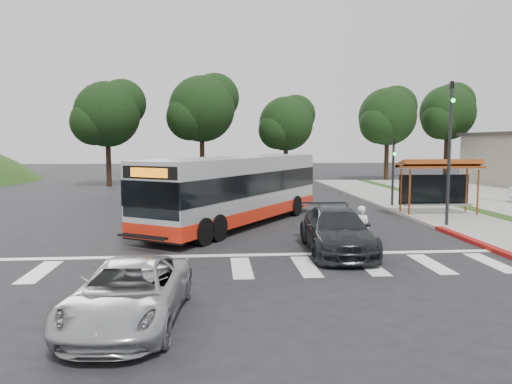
{
  "coord_description": "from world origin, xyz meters",
  "views": [
    {
      "loc": [
        -0.76,
        -19.96,
        3.85
      ],
      "look_at": [
        1.03,
        2.28,
        1.6
      ],
      "focal_mm": 35.0,
      "sensor_mm": 36.0,
      "label": 1
    }
  ],
  "objects": [
    {
      "name": "transit_bus",
      "position": [
        0.2,
        2.95,
        1.58
      ],
      "size": [
        8.81,
        11.72,
        3.16
      ],
      "primitive_type": null,
      "rotation": [
        0.0,
        0.0,
        -0.57
      ],
      "color": "#A9ABAE",
      "rests_on": "ground"
    },
    {
      "name": "bus_shelter",
      "position": [
        10.8,
        5.1,
        2.35
      ],
      "size": [
        4.2,
        1.6,
        2.86
      ],
      "color": "brown",
      "rests_on": "sidewalk_east"
    },
    {
      "name": "pedestrian",
      "position": [
        4.29,
        -3.05,
        0.82
      ],
      "size": [
        0.68,
        0.54,
        1.63
      ],
      "primitive_type": "imported",
      "rotation": [
        0.0,
        0.0,
        2.86
      ],
      "color": "white",
      "rests_on": "ground"
    },
    {
      "name": "tree_north_b",
      "position": [
        6.07,
        28.06,
        5.66
      ],
      "size": [
        5.72,
        5.33,
        8.43
      ],
      "color": "black",
      "rests_on": "ground"
    },
    {
      "name": "tree_north_c",
      "position": [
        -9.92,
        24.06,
        6.29
      ],
      "size": [
        6.16,
        5.74,
        9.3
      ],
      "color": "black",
      "rests_on": "ground"
    },
    {
      "name": "dark_sedan",
      "position": [
        3.42,
        -3.08,
        0.76
      ],
      "size": [
        2.35,
        5.31,
        1.52
      ],
      "primitive_type": "imported",
      "rotation": [
        0.0,
        0.0,
        -0.04
      ],
      "color": "black",
      "rests_on": "ground"
    },
    {
      "name": "tree_ne_b",
      "position": [
        23.08,
        30.06,
        6.92
      ],
      "size": [
        6.16,
        5.74,
        10.02
      ],
      "color": "black",
      "rests_on": "ground"
    },
    {
      "name": "tree_ne_a",
      "position": [
        16.08,
        28.06,
        6.39
      ],
      "size": [
        6.16,
        5.74,
        9.3
      ],
      "color": "black",
      "rests_on": "parking_lot"
    },
    {
      "name": "traffic_signal_ne_tall",
      "position": [
        9.6,
        1.49,
        3.88
      ],
      "size": [
        0.18,
        0.37,
        6.5
      ],
      "color": "black",
      "rests_on": "ground"
    },
    {
      "name": "silver_suv_south",
      "position": [
        -2.62,
        -9.48,
        0.65
      ],
      "size": [
        2.54,
        4.87,
        1.31
      ],
      "primitive_type": "imported",
      "rotation": [
        0.0,
        0.0,
        -0.08
      ],
      "color": "#A5A7AA",
      "rests_on": "ground"
    },
    {
      "name": "ground",
      "position": [
        0.0,
        0.0,
        0.0
      ],
      "size": [
        140.0,
        140.0,
        0.0
      ],
      "primitive_type": "plane",
      "color": "black",
      "rests_on": "ground"
    },
    {
      "name": "sidewalk_east",
      "position": [
        11.0,
        8.0,
        0.06
      ],
      "size": [
        4.0,
        40.0,
        0.12
      ],
      "primitive_type": "cube",
      "color": "gray",
      "rests_on": "ground"
    },
    {
      "name": "tree_north_a",
      "position": [
        -1.92,
        26.07,
        6.92
      ],
      "size": [
        6.6,
        6.15,
        10.17
      ],
      "color": "black",
      "rests_on": "ground"
    },
    {
      "name": "curb_east_red",
      "position": [
        9.0,
        -2.0,
        0.08
      ],
      "size": [
        0.32,
        6.0,
        0.15
      ],
      "primitive_type": "cube",
      "color": "maroon",
      "rests_on": "ground"
    },
    {
      "name": "curb_east",
      "position": [
        9.0,
        8.0,
        0.07
      ],
      "size": [
        0.3,
        40.0,
        0.15
      ],
      "primitive_type": "cube",
      "color": "#9E9991",
      "rests_on": "ground"
    },
    {
      "name": "crosswalk_ladder",
      "position": [
        0.0,
        -5.0,
        0.01
      ],
      "size": [
        18.0,
        2.6,
        0.01
      ],
      "primitive_type": "cube",
      "color": "silver",
      "rests_on": "ground"
    },
    {
      "name": "traffic_signal_ne_short",
      "position": [
        9.6,
        8.49,
        2.48
      ],
      "size": [
        0.18,
        0.37,
        4.0
      ],
      "color": "black",
      "rests_on": "ground"
    }
  ]
}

